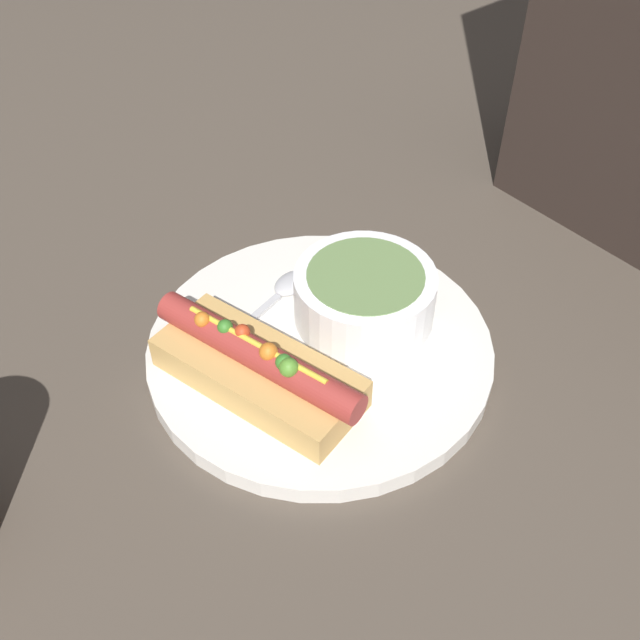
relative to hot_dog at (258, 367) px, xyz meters
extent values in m
plane|color=#4C4238|center=(-0.01, 0.07, -0.04)|extent=(4.00, 4.00, 0.00)
cylinder|color=white|center=(-0.01, 0.07, -0.03)|extent=(0.29, 0.29, 0.02)
cube|color=tan|center=(0.00, 0.00, -0.01)|extent=(0.18, 0.11, 0.03)
cylinder|color=#9E332D|center=(0.00, 0.00, 0.01)|extent=(0.19, 0.07, 0.02)
sphere|color=#C63F1E|center=(-0.02, 0.00, 0.03)|extent=(0.01, 0.01, 0.01)
sphere|color=orange|center=(0.01, 0.00, 0.03)|extent=(0.01, 0.01, 0.01)
sphere|color=orange|center=(-0.05, -0.02, 0.03)|extent=(0.01, 0.01, 0.01)
sphere|color=#387A28|center=(-0.03, -0.01, 0.03)|extent=(0.01, 0.01, 0.01)
sphere|color=#387A28|center=(0.03, 0.00, 0.03)|extent=(0.01, 0.01, 0.01)
sphere|color=#518C2D|center=(0.03, 0.00, 0.03)|extent=(0.01, 0.01, 0.01)
cylinder|color=gold|center=(0.00, 0.00, 0.03)|extent=(0.13, 0.04, 0.01)
cylinder|color=white|center=(-0.01, 0.12, 0.00)|extent=(0.12, 0.12, 0.05)
cylinder|color=#66844C|center=(-0.01, 0.12, 0.02)|extent=(0.10, 0.10, 0.01)
cube|color=#B7B7BC|center=(-0.06, 0.02, -0.02)|extent=(0.03, 0.10, 0.00)
ellipsoid|color=#B7B7BC|center=(-0.08, 0.09, -0.02)|extent=(0.03, 0.04, 0.01)
camera|label=1|loc=(0.33, -0.21, 0.44)|focal=42.00mm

